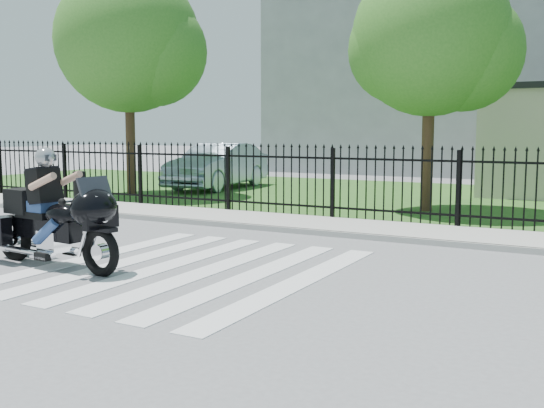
% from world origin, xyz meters
% --- Properties ---
extents(ground, '(120.00, 120.00, 0.00)m').
position_xyz_m(ground, '(0.00, 0.00, 0.00)').
color(ground, slate).
rests_on(ground, ground).
extents(crosswalk, '(5.00, 5.50, 0.01)m').
position_xyz_m(crosswalk, '(0.00, 0.00, 0.01)').
color(crosswalk, silver).
rests_on(crosswalk, ground).
extents(sidewalk, '(40.00, 2.00, 0.12)m').
position_xyz_m(sidewalk, '(0.00, 5.00, 0.06)').
color(sidewalk, '#ADAAA3').
rests_on(sidewalk, ground).
extents(curb, '(40.00, 0.12, 0.12)m').
position_xyz_m(curb, '(0.00, 4.00, 0.06)').
color(curb, '#ADAAA3').
rests_on(curb, ground).
extents(grass_strip, '(40.00, 12.00, 0.02)m').
position_xyz_m(grass_strip, '(0.00, 12.00, 0.01)').
color(grass_strip, '#26541C').
rests_on(grass_strip, ground).
extents(iron_fence, '(26.00, 0.04, 1.80)m').
position_xyz_m(iron_fence, '(0.00, 6.00, 0.90)').
color(iron_fence, black).
rests_on(iron_fence, ground).
extents(tree_left, '(4.80, 4.80, 7.58)m').
position_xyz_m(tree_left, '(-8.50, 8.50, 5.17)').
color(tree_left, '#382316').
rests_on(tree_left, ground).
extents(tree_mid, '(4.20, 4.20, 6.78)m').
position_xyz_m(tree_mid, '(1.50, 9.00, 4.67)').
color(tree_mid, '#382316').
rests_on(tree_mid, ground).
extents(building_tall, '(15.00, 10.00, 12.00)m').
position_xyz_m(building_tall, '(-3.00, 26.00, 6.00)').
color(building_tall, '#979BA0').
rests_on(building_tall, ground).
extents(motorcycle_rider, '(3.02, 1.13, 2.00)m').
position_xyz_m(motorcycle_rider, '(-2.07, -0.89, 0.82)').
color(motorcycle_rider, black).
rests_on(motorcycle_rider, ground).
extents(parked_car, '(2.13, 5.25, 1.70)m').
position_xyz_m(parked_car, '(-7.13, 11.74, 0.87)').
color(parked_car, '#98B0C0').
rests_on(parked_car, grass_strip).
extents(litter_bin, '(0.42, 0.42, 0.87)m').
position_xyz_m(litter_bin, '(-8.09, 5.70, 0.55)').
color(litter_bin, black).
rests_on(litter_bin, sidewalk).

